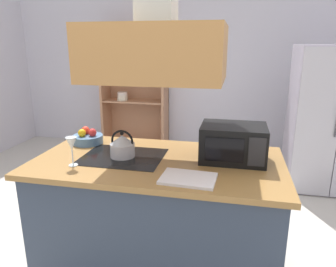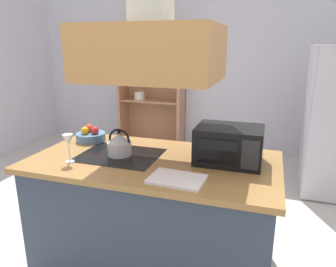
{
  "view_description": "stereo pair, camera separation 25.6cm",
  "coord_description": "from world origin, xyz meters",
  "px_view_note": "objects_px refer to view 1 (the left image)",
  "views": [
    {
      "loc": [
        0.76,
        -2.2,
        1.72
      ],
      "look_at": [
        0.23,
        0.26,
        1.0
      ],
      "focal_mm": 33.78,
      "sensor_mm": 36.0,
      "label": 1
    },
    {
      "loc": [
        1.01,
        -2.13,
        1.72
      ],
      "look_at": [
        0.23,
        0.26,
        1.0
      ],
      "focal_mm": 33.78,
      "sensor_mm": 36.0,
      "label": 2
    }
  ],
  "objects_px": {
    "refrigerator": "(330,119)",
    "fruit_bowl": "(88,138)",
    "kettle": "(122,146)",
    "wine_glass_on_counter": "(72,145)",
    "dish_cabinet": "(135,95)",
    "microwave": "(233,143)",
    "cutting_board": "(188,178)"
  },
  "relations": [
    {
      "from": "refrigerator",
      "to": "fruit_bowl",
      "type": "height_order",
      "value": "refrigerator"
    },
    {
      "from": "refrigerator",
      "to": "microwave",
      "type": "distance_m",
      "value": 2.1
    },
    {
      "from": "refrigerator",
      "to": "kettle",
      "type": "relative_size",
      "value": 8.3
    },
    {
      "from": "refrigerator",
      "to": "cutting_board",
      "type": "relative_size",
      "value": 5.02
    },
    {
      "from": "refrigerator",
      "to": "fruit_bowl",
      "type": "relative_size",
      "value": 6.77
    },
    {
      "from": "kettle",
      "to": "microwave",
      "type": "distance_m",
      "value": 0.81
    },
    {
      "from": "dish_cabinet",
      "to": "cutting_board",
      "type": "xyz_separation_m",
      "value": [
        1.37,
        -3.19,
        0.02
      ]
    },
    {
      "from": "cutting_board",
      "to": "wine_glass_on_counter",
      "type": "relative_size",
      "value": 1.65
    },
    {
      "from": "kettle",
      "to": "wine_glass_on_counter",
      "type": "height_order",
      "value": "kettle"
    },
    {
      "from": "microwave",
      "to": "fruit_bowl",
      "type": "distance_m",
      "value": 1.22
    },
    {
      "from": "cutting_board",
      "to": "fruit_bowl",
      "type": "relative_size",
      "value": 1.35
    },
    {
      "from": "dish_cabinet",
      "to": "microwave",
      "type": "xyz_separation_m",
      "value": [
        1.63,
        -2.77,
        0.15
      ]
    },
    {
      "from": "dish_cabinet",
      "to": "fruit_bowl",
      "type": "distance_m",
      "value": 2.66
    },
    {
      "from": "kettle",
      "to": "microwave",
      "type": "height_order",
      "value": "microwave"
    },
    {
      "from": "refrigerator",
      "to": "kettle",
      "type": "distance_m",
      "value": 2.69
    },
    {
      "from": "refrigerator",
      "to": "microwave",
      "type": "relative_size",
      "value": 3.71
    },
    {
      "from": "kettle",
      "to": "fruit_bowl",
      "type": "height_order",
      "value": "kettle"
    },
    {
      "from": "dish_cabinet",
      "to": "fruit_bowl",
      "type": "relative_size",
      "value": 7.89
    },
    {
      "from": "cutting_board",
      "to": "fruit_bowl",
      "type": "height_order",
      "value": "fruit_bowl"
    },
    {
      "from": "refrigerator",
      "to": "dish_cabinet",
      "type": "xyz_separation_m",
      "value": [
        -2.75,
        1.0,
        0.03
      ]
    },
    {
      "from": "microwave",
      "to": "refrigerator",
      "type": "bearing_deg",
      "value": 57.79
    },
    {
      "from": "wine_glass_on_counter",
      "to": "cutting_board",
      "type": "bearing_deg",
      "value": -4.67
    },
    {
      "from": "refrigerator",
      "to": "cutting_board",
      "type": "distance_m",
      "value": 2.59
    },
    {
      "from": "refrigerator",
      "to": "dish_cabinet",
      "type": "height_order",
      "value": "dish_cabinet"
    },
    {
      "from": "microwave",
      "to": "kettle",
      "type": "bearing_deg",
      "value": -172.28
    },
    {
      "from": "kettle",
      "to": "cutting_board",
      "type": "relative_size",
      "value": 0.6
    },
    {
      "from": "wine_glass_on_counter",
      "to": "fruit_bowl",
      "type": "xyz_separation_m",
      "value": [
        -0.13,
        0.49,
        -0.1
      ]
    },
    {
      "from": "cutting_board",
      "to": "microwave",
      "type": "distance_m",
      "value": 0.5
    },
    {
      "from": "refrigerator",
      "to": "fruit_bowl",
      "type": "distance_m",
      "value": 2.84
    },
    {
      "from": "dish_cabinet",
      "to": "wine_glass_on_counter",
      "type": "distance_m",
      "value": 3.17
    },
    {
      "from": "cutting_board",
      "to": "kettle",
      "type": "bearing_deg",
      "value": 150.56
    },
    {
      "from": "microwave",
      "to": "fruit_bowl",
      "type": "bearing_deg",
      "value": 173.1
    }
  ]
}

